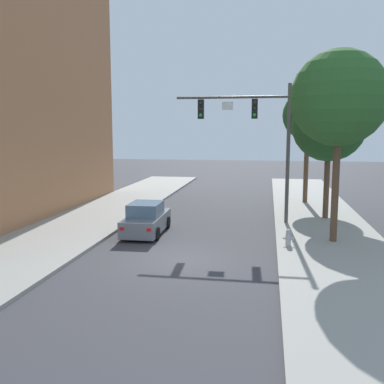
{
  "coord_description": "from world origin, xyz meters",
  "views": [
    {
      "loc": [
        3.54,
        -17.1,
        5.19
      ],
      "look_at": [
        -0.32,
        5.42,
        2.0
      ],
      "focal_mm": 41.58,
      "sensor_mm": 36.0,
      "label": 1
    }
  ],
  "objects_px": {
    "fire_hydrant": "(288,237)",
    "street_tree_third": "(308,116)",
    "traffic_signal_mast": "(256,128)",
    "car_lead_grey": "(146,220)",
    "street_tree_nearest": "(339,98)",
    "street_tree_second": "(329,125)"
  },
  "relations": [
    {
      "from": "fire_hydrant",
      "to": "car_lead_grey",
      "type": "bearing_deg",
      "value": 166.17
    },
    {
      "from": "car_lead_grey",
      "to": "street_tree_second",
      "type": "distance_m",
      "value": 11.56
    },
    {
      "from": "traffic_signal_mast",
      "to": "street_tree_third",
      "type": "distance_m",
      "value": 8.07
    },
    {
      "from": "traffic_signal_mast",
      "to": "street_tree_nearest",
      "type": "distance_m",
      "value": 5.47
    },
    {
      "from": "traffic_signal_mast",
      "to": "fire_hydrant",
      "type": "xyz_separation_m",
      "value": [
        1.64,
        -4.97,
        -4.82
      ]
    },
    {
      "from": "street_tree_nearest",
      "to": "street_tree_second",
      "type": "xyz_separation_m",
      "value": [
        0.31,
        5.5,
        -1.09
      ]
    },
    {
      "from": "street_tree_nearest",
      "to": "fire_hydrant",
      "type": "bearing_deg",
      "value": -151.33
    },
    {
      "from": "fire_hydrant",
      "to": "street_tree_third",
      "type": "xyz_separation_m",
      "value": [
        1.67,
        12.28,
        5.66
      ]
    },
    {
      "from": "car_lead_grey",
      "to": "fire_hydrant",
      "type": "bearing_deg",
      "value": -13.83
    },
    {
      "from": "traffic_signal_mast",
      "to": "street_tree_second",
      "type": "bearing_deg",
      "value": 22.51
    },
    {
      "from": "street_tree_nearest",
      "to": "street_tree_second",
      "type": "height_order",
      "value": "street_tree_nearest"
    },
    {
      "from": "traffic_signal_mast",
      "to": "fire_hydrant",
      "type": "bearing_deg",
      "value": -71.76
    },
    {
      "from": "car_lead_grey",
      "to": "street_tree_third",
      "type": "relative_size",
      "value": 0.55
    },
    {
      "from": "car_lead_grey",
      "to": "street_tree_third",
      "type": "xyz_separation_m",
      "value": [
        8.61,
        10.57,
        5.45
      ]
    },
    {
      "from": "car_lead_grey",
      "to": "fire_hydrant",
      "type": "xyz_separation_m",
      "value": [
        6.94,
        -1.71,
        -0.22
      ]
    },
    {
      "from": "car_lead_grey",
      "to": "street_tree_third",
      "type": "distance_m",
      "value": 14.69
    },
    {
      "from": "car_lead_grey",
      "to": "street_tree_third",
      "type": "bearing_deg",
      "value": 50.84
    },
    {
      "from": "traffic_signal_mast",
      "to": "street_tree_second",
      "type": "distance_m",
      "value": 4.35
    },
    {
      "from": "street_tree_second",
      "to": "fire_hydrant",
      "type": "bearing_deg",
      "value": -109.71
    },
    {
      "from": "traffic_signal_mast",
      "to": "street_tree_nearest",
      "type": "bearing_deg",
      "value": -46.09
    },
    {
      "from": "street_tree_third",
      "to": "traffic_signal_mast",
      "type": "bearing_deg",
      "value": -114.33
    },
    {
      "from": "fire_hydrant",
      "to": "street_tree_second",
      "type": "height_order",
      "value": "street_tree_second"
    }
  ]
}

